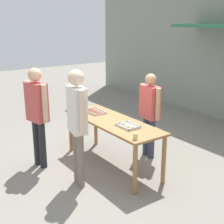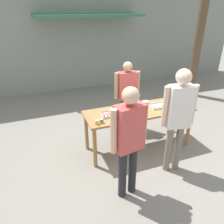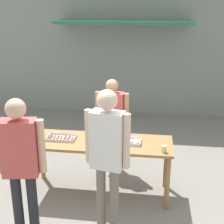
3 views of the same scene
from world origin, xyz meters
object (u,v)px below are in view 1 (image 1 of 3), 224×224
(food_tray_buns, at_px, (128,126))
(person_server_behind_table, at_px, (150,108))
(condiment_jar_ketchup, at_px, (77,109))
(person_customer_with_cup, at_px, (77,117))
(condiment_jar_mustard, at_px, (74,108))
(beer_cup, at_px, (135,136))
(food_tray_sausages, at_px, (95,112))
(person_customer_holding_hotdog, at_px, (37,109))

(food_tray_buns, xyz_separation_m, person_server_behind_table, (-0.36, 0.79, 0.08))
(condiment_jar_ketchup, xyz_separation_m, person_customer_with_cup, (1.10, -0.59, 0.23))
(food_tray_buns, xyz_separation_m, condiment_jar_mustard, (-1.38, -0.26, 0.02))
(food_tray_buns, height_order, beer_cup, beer_cup)
(food_tray_sausages, relative_size, condiment_jar_ketchup, 5.20)
(food_tray_buns, height_order, condiment_jar_ketchup, condiment_jar_ketchup)
(food_tray_buns, xyz_separation_m, beer_cup, (0.49, -0.25, 0.03))
(person_server_behind_table, distance_m, person_customer_holding_hotdog, 2.03)
(food_tray_buns, bearing_deg, condiment_jar_ketchup, -169.48)
(person_customer_holding_hotdog, relative_size, person_customer_with_cup, 0.96)
(condiment_jar_ketchup, bearing_deg, person_server_behind_table, 47.79)
(food_tray_sausages, bearing_deg, beer_cup, -9.57)
(food_tray_buns, relative_size, person_customer_holding_hotdog, 0.21)
(food_tray_sausages, xyz_separation_m, person_server_behind_table, (0.65, 0.79, 0.09))
(food_tray_sausages, distance_m, person_server_behind_table, 1.03)
(condiment_jar_ketchup, relative_size, person_server_behind_table, 0.05)
(person_customer_holding_hotdog, height_order, person_customer_with_cup, person_customer_with_cup)
(food_tray_buns, xyz_separation_m, condiment_jar_ketchup, (-1.29, -0.24, 0.02))
(person_server_behind_table, xyz_separation_m, person_customer_holding_hotdog, (-0.81, -1.86, 0.11))
(food_tray_buns, bearing_deg, person_customer_holding_hotdog, -137.32)
(person_server_behind_table, distance_m, person_customer_with_cup, 1.64)
(condiment_jar_mustard, xyz_separation_m, condiment_jar_ketchup, (0.09, 0.02, 0.00))
(condiment_jar_ketchup, height_order, person_customer_holding_hotdog, person_customer_holding_hotdog)
(condiment_jar_mustard, xyz_separation_m, person_customer_with_cup, (1.19, -0.57, 0.23))
(food_tray_sausages, height_order, beer_cup, beer_cup)
(food_tray_buns, bearing_deg, beer_cup, -27.06)
(food_tray_sausages, relative_size, person_server_behind_table, 0.26)
(person_customer_holding_hotdog, bearing_deg, beer_cup, -163.62)
(person_server_behind_table, bearing_deg, food_tray_sausages, -123.58)
(condiment_jar_mustard, distance_m, beer_cup, 1.87)
(food_tray_sausages, bearing_deg, condiment_jar_ketchup, -139.10)
(person_server_behind_table, height_order, person_customer_holding_hotdog, person_customer_holding_hotdog)
(condiment_jar_mustard, relative_size, person_server_behind_table, 0.05)
(food_tray_sausages, height_order, person_customer_with_cup, person_customer_with_cup)
(food_tray_sausages, distance_m, condiment_jar_mustard, 0.45)
(person_server_behind_table, bearing_deg, condiment_jar_mustard, -128.24)
(condiment_jar_ketchup, xyz_separation_m, beer_cup, (1.78, -0.01, 0.01))
(condiment_jar_mustard, height_order, person_customer_with_cup, person_customer_with_cup)
(beer_cup, bearing_deg, person_customer_holding_hotdog, -153.59)
(condiment_jar_ketchup, bearing_deg, food_tray_sausages, 40.90)
(food_tray_sausages, relative_size, person_customer_with_cup, 0.23)
(condiment_jar_mustard, relative_size, person_customer_holding_hotdog, 0.05)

